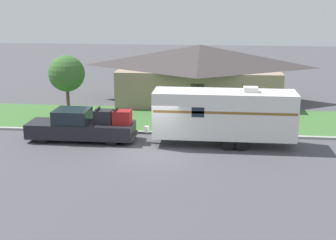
# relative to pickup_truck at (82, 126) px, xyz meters

# --- Properties ---
(ground_plane) EXTENTS (120.00, 120.00, 0.00)m
(ground_plane) POSITION_rel_pickup_truck_xyz_m (4.57, -1.96, -0.88)
(ground_plane) COLOR #47474C
(curb_strip) EXTENTS (80.00, 0.30, 0.14)m
(curb_strip) POSITION_rel_pickup_truck_xyz_m (4.57, 1.79, -0.81)
(curb_strip) COLOR #999993
(curb_strip) RESTS_ON ground_plane
(lawn_strip) EXTENTS (80.00, 7.00, 0.03)m
(lawn_strip) POSITION_rel_pickup_truck_xyz_m (4.57, 5.44, -0.87)
(lawn_strip) COLOR #3D6B33
(lawn_strip) RESTS_ON ground_plane
(house_across_street) EXTENTS (13.63, 8.38, 4.60)m
(house_across_street) POSITION_rel_pickup_truck_xyz_m (6.48, 11.97, 1.50)
(house_across_street) COLOR gray
(house_across_street) RESTS_ON ground_plane
(pickup_truck) EXTENTS (6.44, 2.01, 2.02)m
(pickup_truck) POSITION_rel_pickup_truck_xyz_m (0.00, 0.00, 0.00)
(pickup_truck) COLOR black
(pickup_truck) RESTS_ON ground_plane
(travel_trailer) EXTENTS (9.07, 2.22, 3.44)m
(travel_trailer) POSITION_rel_pickup_truck_xyz_m (8.36, -0.00, 0.95)
(travel_trailer) COLOR black
(travel_trailer) RESTS_ON ground_plane
(mailbox) EXTENTS (0.48, 0.20, 1.29)m
(mailbox) POSITION_rel_pickup_truck_xyz_m (-1.22, 2.80, 0.11)
(mailbox) COLOR brown
(mailbox) RESTS_ON ground_plane
(tree_in_yard) EXTENTS (2.58, 2.58, 4.37)m
(tree_in_yard) POSITION_rel_pickup_truck_xyz_m (-2.71, 5.77, 2.18)
(tree_in_yard) COLOR brown
(tree_in_yard) RESTS_ON ground_plane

